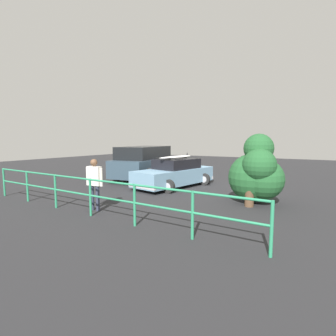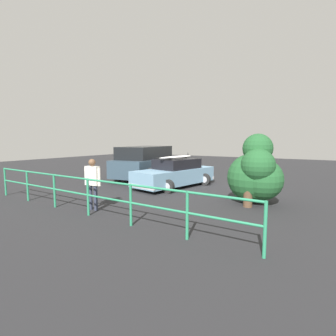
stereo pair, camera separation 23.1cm
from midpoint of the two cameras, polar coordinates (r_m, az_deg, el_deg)
ground_plane at (r=13.03m, az=1.58°, el=-3.74°), size 44.00×44.00×0.02m
sedan_car at (r=12.51m, az=0.97°, el=-1.19°), size 2.70×4.54×1.61m
suv_car at (r=14.85m, az=-5.59°, el=1.25°), size 3.07×4.87×1.86m
person_bystander at (r=8.59m, az=-16.47°, el=-2.48°), size 0.63×0.22×1.64m
railing_fence at (r=8.05m, az=-17.37°, el=-4.85°), size 10.16×0.52×1.11m
bush_near_left at (r=9.56m, az=18.16°, el=-1.13°), size 1.93×1.86×2.45m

